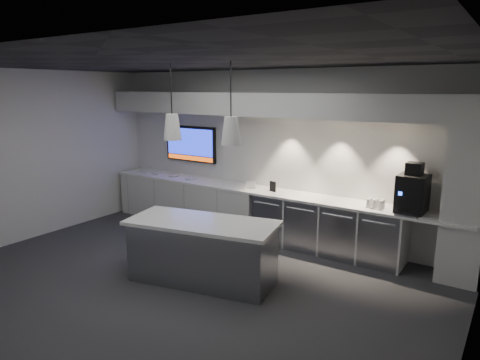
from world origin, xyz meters
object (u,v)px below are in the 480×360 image
Objects in this scene: island at (203,251)px; coffee_machine at (413,192)px; bin at (144,248)px; wall_tv at (191,144)px.

island is 3.16m from coffee_machine.
wall_tv is at bearing 112.50° from bin.
island is (2.10, -2.27, -1.12)m from wall_tv.
island is 1.18m from bin.
wall_tv reaches higher than coffee_machine.
coffee_machine reaches higher than bin.
coffee_machine is at bearing -3.21° from wall_tv.
wall_tv is 0.56× the size of island.
bin is at bearing -67.50° from wall_tv.
coffee_machine is (2.30, 2.02, 0.76)m from island.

